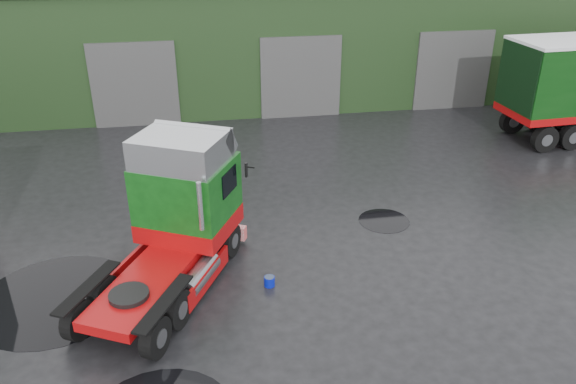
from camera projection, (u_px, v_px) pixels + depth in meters
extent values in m
plane|color=black|center=(325.00, 276.00, 15.94)|extent=(100.00, 100.00, 0.00)
cube|color=black|center=(281.00, 34.00, 32.57)|extent=(32.00, 12.00, 6.00)
cylinder|color=#071298|center=(269.00, 281.00, 15.47)|extent=(0.35, 0.35, 0.28)
cylinder|color=black|center=(384.00, 221.00, 18.80)|extent=(1.71, 1.71, 0.01)
cylinder|color=black|center=(56.00, 298.00, 15.01)|extent=(4.16, 4.16, 0.01)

